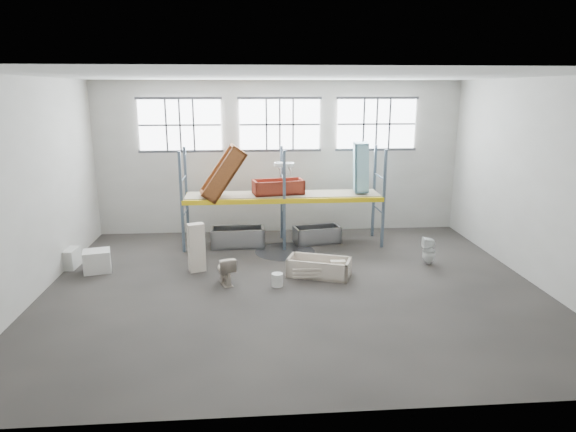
{
  "coord_description": "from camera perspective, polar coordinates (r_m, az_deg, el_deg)",
  "views": [
    {
      "loc": [
        -1.02,
        -11.43,
        4.7
      ],
      "look_at": [
        0.0,
        1.5,
        1.4
      ],
      "focal_mm": 31.04,
      "sensor_mm": 36.0,
      "label": 1
    }
  ],
  "objects": [
    {
      "name": "sink_in_tub",
      "position": [
        12.96,
        3.37,
        -6.26
      ],
      "size": [
        0.47,
        0.47,
        0.13
      ],
      "primitive_type": "imported",
      "rotation": [
        0.0,
        0.0,
        0.23
      ],
      "color": "#F1E3CD",
      "rests_on": "bathtub_beige"
    },
    {
      "name": "blue_tub_upright",
      "position": [
        15.47,
        8.34,
        5.55
      ],
      "size": [
        0.56,
        0.75,
        1.51
      ],
      "primitive_type": null,
      "rotation": [
        0.0,
        1.54,
        -0.13
      ],
      "color": "#8EC6D5",
      "rests_on": "shelf_deck"
    },
    {
      "name": "shelf_deck",
      "position": [
        15.29,
        -0.59,
        2.5
      ],
      "size": [
        5.9,
        1.1,
        0.03
      ],
      "primitive_type": "cube",
      "color": "gray",
      "rests_on": "floor"
    },
    {
      "name": "cistern_spare",
      "position": [
        12.88,
        5.72,
        -5.87
      ],
      "size": [
        0.38,
        0.18,
        0.36
      ],
      "primitive_type": "cube",
      "rotation": [
        0.0,
        0.0,
        -0.01
      ],
      "color": "beige",
      "rests_on": "bathtub_beige"
    },
    {
      "name": "window_right",
      "position": [
        16.94,
        10.09,
        10.34
      ],
      "size": [
        2.6,
        0.04,
        1.6
      ],
      "primitive_type": "cube",
      "color": "white",
      "rests_on": "wall_back"
    },
    {
      "name": "bucket",
      "position": [
        12.34,
        -1.24,
        -7.31
      ],
      "size": [
        0.37,
        0.37,
        0.33
      ],
      "primitive_type": "cylinder",
      "rotation": [
        0.0,
        0.0,
        -0.4
      ],
      "color": "silver",
      "rests_on": "floor"
    },
    {
      "name": "wall_left",
      "position": [
        12.68,
        -27.82,
        2.62
      ],
      "size": [
        0.1,
        10.0,
        5.0
      ],
      "primitive_type": "cube",
      "color": "#ABA8A0",
      "rests_on": "ground"
    },
    {
      "name": "carton_near",
      "position": [
        14.18,
        -21.03,
        -4.83
      ],
      "size": [
        0.8,
        0.73,
        0.58
      ],
      "primitive_type": "cube",
      "rotation": [
        0.0,
        0.0,
        0.25
      ],
      "color": "silver",
      "rests_on": "floor"
    },
    {
      "name": "cistern_tall",
      "position": [
        13.39,
        -10.44,
        -3.57
      ],
      "size": [
        0.49,
        0.4,
        1.3
      ],
      "primitive_type": "cube",
      "rotation": [
        0.0,
        0.0,
        0.34
      ],
      "color": "beige",
      "rests_on": "floor"
    },
    {
      "name": "carton_far",
      "position": [
        14.83,
        -24.15,
        -4.43
      ],
      "size": [
        0.67,
        0.67,
        0.53
      ],
      "primitive_type": "cube",
      "rotation": [
        0.0,
        0.0,
        -0.06
      ],
      "color": "beige",
      "rests_on": "floor"
    },
    {
      "name": "sink_on_shelf",
      "position": [
        15.01,
        -0.44,
        4.28
      ],
      "size": [
        0.71,
        0.62,
        0.54
      ],
      "primitive_type": "imported",
      "rotation": [
        0.0,
        0.0,
        -0.28
      ],
      "color": "silver",
      "rests_on": "rust_tub_flat"
    },
    {
      "name": "rack_upright_mb",
      "position": [
        15.89,
        -0.74,
        2.66
      ],
      "size": [
        0.08,
        0.08,
        3.0
      ],
      "primitive_type": "cube",
      "color": "slate",
      "rests_on": "floor"
    },
    {
      "name": "toilet_white",
      "position": [
        14.31,
        15.83,
        -3.85
      ],
      "size": [
        0.38,
        0.37,
        0.76
      ],
      "primitive_type": "imported",
      "rotation": [
        0.0,
        0.0,
        -1.65
      ],
      "color": "white",
      "rests_on": "floor"
    },
    {
      "name": "rack_beam_front",
      "position": [
        14.72,
        -0.43,
        1.72
      ],
      "size": [
        6.0,
        0.1,
        0.14
      ],
      "primitive_type": "cube",
      "color": "yellow",
      "rests_on": "floor"
    },
    {
      "name": "wet_patch",
      "position": [
        14.93,
        -0.36,
        -4.07
      ],
      "size": [
        1.8,
        1.8,
        0.0
      ],
      "primitive_type": "cylinder",
      "color": "black",
      "rests_on": "floor"
    },
    {
      "name": "steel_tub_left",
      "position": [
        15.41,
        -5.78,
        -2.41
      ],
      "size": [
        1.65,
        0.81,
        0.59
      ],
      "primitive_type": null,
      "rotation": [
        0.0,
        0.0,
        0.04
      ],
      "color": "#A2A4A9",
      "rests_on": "floor"
    },
    {
      "name": "rust_tub_tilted",
      "position": [
        14.93,
        -7.44,
        4.89
      ],
      "size": [
        1.5,
        1.0,
        1.71
      ],
      "primitive_type": null,
      "rotation": [
        0.0,
        -0.96,
        0.14
      ],
      "color": "brown",
      "rests_on": "shelf_deck"
    },
    {
      "name": "floor",
      "position": [
        12.42,
        0.55,
        -8.21
      ],
      "size": [
        12.0,
        10.0,
        0.1
      ],
      "primitive_type": "cube",
      "color": "#453F3A",
      "rests_on": "ground"
    },
    {
      "name": "window_mid",
      "position": [
        16.44,
        -0.96,
        10.44
      ],
      "size": [
        2.6,
        0.04,
        1.6
      ],
      "primitive_type": "cube",
      "color": "white",
      "rests_on": "wall_back"
    },
    {
      "name": "rust_tub_flat",
      "position": [
        15.22,
        -1.13,
        3.37
      ],
      "size": [
        1.62,
        0.97,
        0.43
      ],
      "primitive_type": null,
      "rotation": [
        0.0,
        0.0,
        0.18
      ],
      "color": "maroon",
      "rests_on": "shelf_deck"
    },
    {
      "name": "rack_beam_back",
      "position": [
        15.89,
        -0.74,
        2.66
      ],
      "size": [
        6.0,
        0.1,
        0.14
      ],
      "primitive_type": "cube",
      "color": "yellow",
      "rests_on": "floor"
    },
    {
      "name": "rack_upright_ma",
      "position": [
        14.72,
        -0.43,
        1.72
      ],
      "size": [
        0.08,
        0.08,
        3.0
      ],
      "primitive_type": "cube",
      "color": "slate",
      "rests_on": "floor"
    },
    {
      "name": "steel_tub_right",
      "position": [
        15.74,
        3.33,
        -2.13
      ],
      "size": [
        1.52,
        0.93,
        0.52
      ],
      "primitive_type": null,
      "rotation": [
        0.0,
        0.0,
        0.19
      ],
      "color": "#ADAFB5",
      "rests_on": "floor"
    },
    {
      "name": "rack_upright_la",
      "position": [
        14.82,
        -12.08,
        1.48
      ],
      "size": [
        0.08,
        0.08,
        3.0
      ],
      "primitive_type": "cube",
      "color": "slate",
      "rests_on": "floor"
    },
    {
      "name": "rack_upright_lb",
      "position": [
        15.98,
        -11.54,
        2.43
      ],
      "size": [
        0.08,
        0.08,
        3.0
      ],
      "primitive_type": "cube",
      "color": "slate",
      "rests_on": "floor"
    },
    {
      "name": "wall_front",
      "position": [
        6.83,
        4.32,
        -4.58
      ],
      "size": [
        12.0,
        0.1,
        5.0
      ],
      "primitive_type": "cube",
      "color": "#A19D94",
      "rests_on": "ground"
    },
    {
      "name": "rack_upright_rb",
      "position": [
        16.36,
        9.82,
        2.78
      ],
      "size": [
        0.08,
        0.08,
        3.0
      ],
      "primitive_type": "cube",
      "color": "slate",
      "rests_on": "floor"
    },
    {
      "name": "rack_upright_ra",
      "position": [
        15.23,
        10.91,
        1.88
      ],
      "size": [
        0.08,
        0.08,
        3.0
      ],
      "primitive_type": "cube",
      "color": "slate",
      "rests_on": "floor"
    },
    {
      "name": "toilet_beige",
      "position": [
        12.52,
        -7.2,
        -6.14
      ],
      "size": [
        0.6,
        0.8,
        0.72
      ],
      "primitive_type": "imported",
      "rotation": [
        0.0,
        0.0,
        3.46
      ],
      "color": "beige",
      "rests_on": "floor"
    },
    {
      "name": "bathtub_beige",
      "position": [
        13.0,
        3.58,
        -5.84
      ],
      "size": [
        1.76,
        1.26,
        0.47
      ],
      "primitive_type": null,
      "rotation": [
        0.0,
        0.0,
        -0.35
      ],
      "color": "beige",
      "rests_on": "floor"
    },
    {
      "name": "ceiling",
      "position": [
        11.48,
        0.61,
        16.02
      ],
      "size": [
        12.0,
        10.0,
        0.1
      ],
      "primitive_type": "cube",
      "color": "silver",
      "rests_on": "ground"
    },
    {
      "name": "wall_back",
      "position": [
        16.66,
        -0.96,
        6.68
      ],
      "size": [
        12.0,
        0.1,
        5.0
      ],
      "primitive_type": "cube",
      "color": "#ABA89F",
      "rests_on": "ground"
    },
    {
      "name": "wall_right",
      "position": [
        13.62,
        26.89,
        3.43
      ],
      "size": [
        0.1,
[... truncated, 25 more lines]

